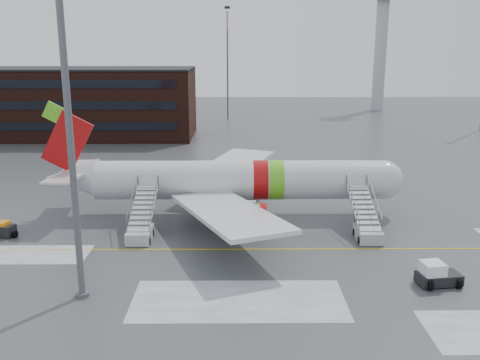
{
  "coord_description": "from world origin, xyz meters",
  "views": [
    {
      "loc": [
        -6.14,
        -42.04,
        16.31
      ],
      "look_at": [
        -5.79,
        6.4,
        4.0
      ],
      "focal_mm": 40.0,
      "sensor_mm": 36.0,
      "label": 1
    }
  ],
  "objects_px": {
    "light_mast_near": "(66,81)",
    "pushback_tug": "(436,275)",
    "baggage_tractor": "(3,230)",
    "airliner": "(230,181)",
    "airstair_aft": "(141,226)",
    "airstair_fwd": "(366,225)"
  },
  "relations": [
    {
      "from": "airliner",
      "to": "airstair_aft",
      "type": "xyz_separation_m",
      "value": [
        -7.65,
        -6.54,
        -2.35
      ]
    },
    {
      "from": "pushback_tug",
      "to": "baggage_tractor",
      "type": "height_order",
      "value": "pushback_tug"
    },
    {
      "from": "airstair_fwd",
      "to": "light_mast_near",
      "type": "relative_size",
      "value": 0.28
    },
    {
      "from": "airliner",
      "to": "airstair_fwd",
      "type": "distance_m",
      "value": 13.77
    },
    {
      "from": "airstair_aft",
      "to": "airliner",
      "type": "bearing_deg",
      "value": 40.5
    },
    {
      "from": "baggage_tractor",
      "to": "airliner",
      "type": "bearing_deg",
      "value": 17.24
    },
    {
      "from": "airliner",
      "to": "airstair_fwd",
      "type": "height_order",
      "value": "airliner"
    },
    {
      "from": "pushback_tug",
      "to": "baggage_tractor",
      "type": "distance_m",
      "value": 35.78
    },
    {
      "from": "baggage_tractor",
      "to": "light_mast_near",
      "type": "bearing_deg",
      "value": -48.81
    },
    {
      "from": "light_mast_near",
      "to": "pushback_tug",
      "type": "bearing_deg",
      "value": 3.81
    },
    {
      "from": "airliner",
      "to": "airstair_aft",
      "type": "height_order",
      "value": "airliner"
    },
    {
      "from": "light_mast_near",
      "to": "airliner",
      "type": "bearing_deg",
      "value": 61.37
    },
    {
      "from": "airliner",
      "to": "pushback_tug",
      "type": "height_order",
      "value": "airliner"
    },
    {
      "from": "pushback_tug",
      "to": "airstair_aft",
      "type": "bearing_deg",
      "value": 156.64
    },
    {
      "from": "pushback_tug",
      "to": "light_mast_near",
      "type": "xyz_separation_m",
      "value": [
        -24.22,
        -1.61,
        13.41
      ]
    },
    {
      "from": "light_mast_near",
      "to": "baggage_tractor",
      "type": "bearing_deg",
      "value": 131.19
    },
    {
      "from": "airstair_fwd",
      "to": "light_mast_near",
      "type": "bearing_deg",
      "value": -152.56
    },
    {
      "from": "baggage_tractor",
      "to": "light_mast_near",
      "type": "distance_m",
      "value": 20.53
    },
    {
      "from": "airliner",
      "to": "baggage_tractor",
      "type": "relative_size",
      "value": 12.85
    },
    {
      "from": "airliner",
      "to": "airstair_aft",
      "type": "relative_size",
      "value": 4.55
    },
    {
      "from": "airstair_fwd",
      "to": "airstair_aft",
      "type": "xyz_separation_m",
      "value": [
        -19.54,
        0.0,
        0.0
      ]
    },
    {
      "from": "airliner",
      "to": "airstair_fwd",
      "type": "bearing_deg",
      "value": -28.8
    }
  ]
}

